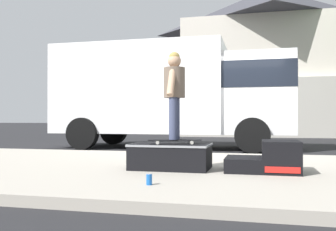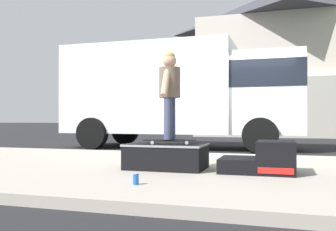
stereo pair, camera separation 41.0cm
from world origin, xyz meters
TOP-DOWN VIEW (x-y plane):
  - ground_plane at (0.00, 0.00)m, footprint 140.00×140.00m
  - sidewalk_slab at (0.00, -3.00)m, footprint 50.00×5.00m
  - skate_box at (-0.75, -3.27)m, footprint 1.16×0.76m
  - kicker_ramp at (0.66, -3.27)m, footprint 1.01×0.72m
  - skateboard at (-0.69, -3.30)m, footprint 0.81×0.39m
  - skater_kid at (-0.69, -3.30)m, footprint 0.31×0.67m
  - soda_can at (-0.68, -4.66)m, footprint 0.07×0.07m
  - box_truck at (-1.95, 2.20)m, footprint 6.91×2.63m
  - house_behind at (1.19, 13.47)m, footprint 9.54×8.23m

SIDE VIEW (x-z plane):
  - ground_plane at x=0.00m, z-range 0.00..0.00m
  - sidewalk_slab at x=0.00m, z-range 0.00..0.12m
  - soda_can at x=-0.68m, z-range 0.12..0.25m
  - kicker_ramp at x=0.66m, z-range 0.08..0.52m
  - skate_box at x=-0.75m, z-range 0.13..0.50m
  - skateboard at x=-0.69m, z-range 0.51..0.58m
  - skater_kid at x=-0.69m, z-range 0.67..1.97m
  - box_truck at x=-1.95m, z-range 0.18..3.23m
  - house_behind at x=1.19m, z-range 0.04..8.44m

